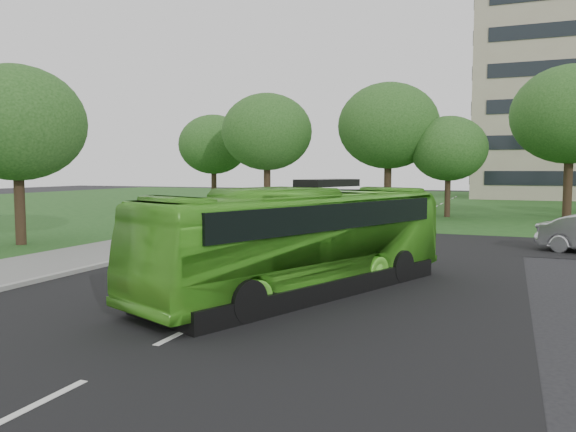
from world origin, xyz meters
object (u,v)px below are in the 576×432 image
object	(u,v)px
bus	(302,240)
tree_park_a	(267,132)
tree_park_d	(571,115)
tree_park_c	(449,149)
tree_park_f	(214,145)
tree_side_near	(16,123)
tree_park_b	(389,126)

from	to	relation	value
bus	tree_park_a	bearing A→B (deg)	138.11
bus	tree_park_d	bearing A→B (deg)	95.14
bus	tree_park_c	bearing A→B (deg)	109.91
tree_park_f	bus	distance (m)	36.35
tree_park_a	tree_side_near	xyz separation A→B (m)	(-3.05, -21.39, -0.82)
tree_park_a	tree_park_b	size ratio (longest dim) A/B	0.94
tree_park_b	bus	bearing A→B (deg)	-83.24
tree_park_f	tree_side_near	xyz separation A→B (m)	(4.12, -25.64, -0.13)
tree_park_d	tree_park_f	size ratio (longest dim) A/B	1.29
tree_park_c	tree_park_f	distance (m)	21.07
tree_side_near	tree_park_f	bearing A→B (deg)	99.13
tree_park_d	bus	distance (m)	31.79
tree_park_a	bus	distance (m)	29.28
tree_side_near	bus	size ratio (longest dim) A/B	0.77
tree_park_b	tree_park_d	xyz separation A→B (m)	(12.55, 1.99, 0.58)
tree_park_a	tree_side_near	distance (m)	21.63
tree_park_a	tree_park_f	bearing A→B (deg)	149.37
tree_park_b	tree_park_f	size ratio (longest dim) A/B	1.19
tree_park_a	bus	xyz separation A→B (m)	(12.55, -26.00, -4.92)
tree_side_near	bus	world-z (taller)	tree_side_near
tree_park_c	tree_park_d	size ratio (longest dim) A/B	0.68
tree_side_near	tree_park_d	bearing A→B (deg)	45.46
tree_park_b	bus	xyz separation A→B (m)	(3.30, -27.85, -5.27)
tree_park_c	tree_park_d	distance (m)	8.71
tree_park_b	tree_park_f	distance (m)	16.62
tree_park_d	bus	bearing A→B (deg)	-107.21
tree_park_c	tree_park_d	bearing A→B (deg)	15.74
tree_park_b	tree_park_d	distance (m)	12.72
tree_park_f	tree_side_near	size ratio (longest dim) A/B	1.02
tree_park_d	bus	size ratio (longest dim) A/B	1.01
tree_park_f	tree_side_near	distance (m)	25.97
tree_park_b	bus	world-z (taller)	tree_park_b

